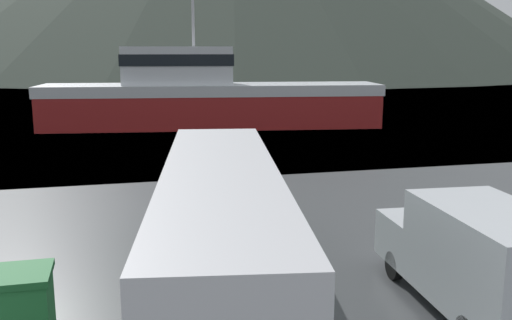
% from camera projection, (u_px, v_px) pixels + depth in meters
% --- Properties ---
extents(water_surface, '(240.00, 240.00, 0.00)m').
position_uv_depth(water_surface, '(131.00, 71.00, 139.32)').
color(water_surface, '#3D5160').
rests_on(water_surface, ground).
extents(tour_bus, '(4.28, 12.03, 3.13)m').
position_uv_depth(tour_bus, '(221.00, 228.00, 12.42)').
color(tour_bus, '#146B3D').
rests_on(tour_bus, ground).
extents(delivery_van, '(2.49, 5.76, 2.45)m').
position_uv_depth(delivery_van, '(477.00, 256.00, 12.10)').
color(delivery_van, silver).
rests_on(delivery_van, ground).
extents(fishing_boat, '(24.53, 7.84, 12.16)m').
position_uv_depth(fishing_boat, '(206.00, 96.00, 40.95)').
color(fishing_boat, maroon).
rests_on(fishing_boat, water_surface).
extents(storage_bin, '(1.06, 1.28, 1.36)m').
position_uv_depth(storage_bin, '(26.00, 303.00, 11.23)').
color(storage_bin, '#287F3D').
rests_on(storage_bin, ground).
extents(small_boat, '(4.08, 7.21, 0.76)m').
position_uv_depth(small_boat, '(309.00, 108.00, 51.10)').
color(small_boat, black).
rests_on(small_boat, water_surface).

